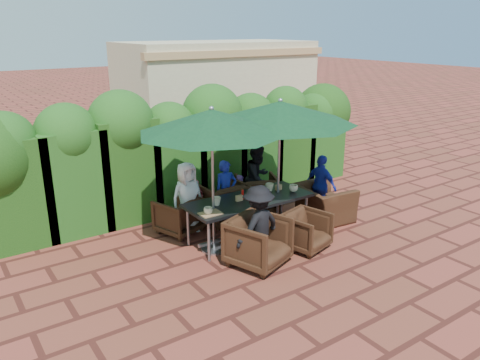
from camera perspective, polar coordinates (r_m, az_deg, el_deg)
ground at (r=8.40m, az=2.12°, el=-7.39°), size 80.00×80.00×0.00m
dining_table at (r=8.25m, az=1.10°, el=-2.79°), size 2.28×0.90×0.75m
umbrella_left at (r=7.37m, az=-3.48°, el=7.10°), size 2.38×2.38×2.46m
umbrella_right at (r=8.20m, az=4.91°, el=8.20°), size 2.68×2.68×2.46m
chair_far_left at (r=8.65m, az=-7.49°, el=-4.10°), size 0.89×0.86×0.73m
chair_far_mid at (r=9.08m, az=-2.11°, el=-2.44°), size 0.84×0.79×0.86m
chair_far_right at (r=9.56m, az=2.09°, el=-1.49°), size 1.04×1.01×0.82m
chair_near_left at (r=7.43m, az=2.27°, el=-7.27°), size 1.05×1.02×0.86m
chair_near_right at (r=8.05m, az=8.07°, el=-5.96°), size 0.83×0.80×0.71m
chair_end_right at (r=9.30m, az=10.18°, el=-2.08°), size 0.78×1.10×0.90m
adult_far_left at (r=8.59m, az=-6.43°, el=-2.13°), size 0.67×0.42×1.32m
adult_far_mid at (r=9.00m, az=-1.72°, el=-1.41°), size 0.49×0.42×1.22m
adult_far_right at (r=9.52m, az=2.21°, el=0.25°), size 0.78×0.64×1.40m
adult_near_left at (r=7.33m, az=2.24°, el=-5.67°), size 0.91×0.53×1.33m
adult_end_right at (r=9.43m, az=9.84°, el=-0.69°), size 0.46×0.77×1.24m
child_left at (r=8.89m, az=-5.35°, el=-2.76°), size 0.37×0.31×0.92m
child_right at (r=9.41m, az=0.07°, el=-1.80°), size 0.32×0.27×0.82m
pedestrian_a at (r=12.30m, az=-3.92°, el=5.49°), size 1.77×0.67×1.88m
pedestrian_b at (r=12.74m, az=-1.16°, el=5.27°), size 0.86×0.67×1.57m
pedestrian_c at (r=13.34m, az=2.83°, el=6.15°), size 1.09×1.16×1.71m
cup_a at (r=7.56m, az=-3.91°, el=-3.75°), size 0.15×0.15×0.12m
cup_b at (r=7.91m, az=-2.88°, el=-2.60°), size 0.15×0.15×0.14m
cup_c at (r=8.10m, az=2.45°, el=-2.10°), size 0.17×0.17×0.14m
cup_d at (r=8.60m, az=3.62°, el=-0.88°), size 0.15×0.15×0.14m
cup_e at (r=8.61m, az=6.54°, el=-0.99°), size 0.16×0.16×0.13m
ketchup_bottle at (r=8.17m, az=0.33°, el=-1.80°), size 0.04×0.04×0.17m
sauce_bottle at (r=8.23m, az=0.28°, el=-1.63°), size 0.04×0.04×0.17m
serving_tray at (r=7.57m, az=-3.63°, el=-4.09°), size 0.35×0.25×0.02m
number_block_left at (r=8.10m, az=-0.10°, el=-2.23°), size 0.12×0.06×0.10m
number_block_right at (r=8.68m, az=4.73°, el=-0.89°), size 0.12×0.06×0.10m
hedge_wall at (r=9.72m, az=-6.95°, el=4.51°), size 9.10×1.60×2.54m
building at (r=15.47m, az=-2.90°, el=10.63°), size 6.20×3.08×3.20m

